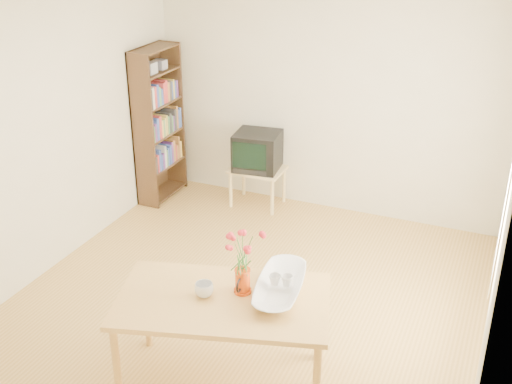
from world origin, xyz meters
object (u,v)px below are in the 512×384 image
at_px(mug, 204,290).
at_px(television, 258,150).
at_px(table, 223,307).
at_px(bowl, 280,263).
at_px(pitcher, 243,282).

bearing_deg(mug, television, -94.25).
xyz_separation_m(table, bowl, (0.33, 0.25, 0.30)).
xyz_separation_m(pitcher, television, (-1.07, 2.78, -0.16)).
distance_m(table, pitcher, 0.23).
xyz_separation_m(pitcher, mug, (-0.23, -0.16, -0.03)).
bearing_deg(bowl, mug, -148.92).
xyz_separation_m(table, mug, (-0.13, -0.03, 0.13)).
height_order(pitcher, bowl, bowl).
xyz_separation_m(table, pitcher, (0.09, 0.13, 0.16)).
relative_size(mug, bowl, 0.28).
height_order(table, bowl, bowl).
bearing_deg(television, mug, -80.90).
bearing_deg(table, mug, 174.46).
bearing_deg(television, pitcher, -75.85).
bearing_deg(table, television, 92.27).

